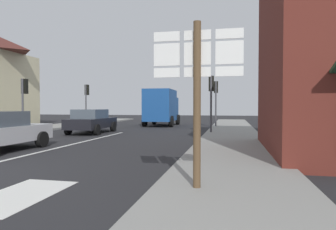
# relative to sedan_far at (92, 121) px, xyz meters

# --- Properties ---
(ground_plane) EXTENTS (80.00, 80.00, 0.00)m
(ground_plane) POSITION_rel_sedan_far_xyz_m (1.71, -1.28, -0.76)
(ground_plane) COLOR #232326
(sidewalk_right) EXTENTS (3.02, 44.00, 0.14)m
(sidewalk_right) POSITION_rel_sedan_far_xyz_m (8.49, -3.28, -0.69)
(sidewalk_right) COLOR gray
(sidewalk_right) RESTS_ON ground
(lane_centre_stripe) EXTENTS (0.16, 12.00, 0.01)m
(lane_centre_stripe) POSITION_rel_sedan_far_xyz_m (1.71, -5.28, -0.75)
(lane_centre_stripe) COLOR silver
(lane_centre_stripe) RESTS_ON ground
(lane_turn_arrow) EXTENTS (1.20, 2.20, 0.01)m
(lane_turn_arrow) POSITION_rel_sedan_far_xyz_m (4.61, -12.28, -0.75)
(lane_turn_arrow) COLOR silver
(lane_turn_arrow) RESTS_ON ground
(sedan_far) EXTENTS (2.10, 4.27, 1.47)m
(sedan_far) POSITION_rel_sedan_far_xyz_m (0.00, 0.00, 0.00)
(sedan_far) COLOR black
(sedan_far) RESTS_ON ground
(delivery_truck) EXTENTS (2.56, 5.04, 3.05)m
(delivery_truck) POSITION_rel_sedan_far_xyz_m (2.62, 7.83, 0.89)
(delivery_truck) COLOR #19478C
(delivery_truck) RESTS_ON ground
(route_sign_post) EXTENTS (1.66, 0.14, 3.20)m
(route_sign_post) POSITION_rel_sedan_far_xyz_m (7.81, -11.54, 1.24)
(route_sign_post) COLOR brown
(route_sign_post) RESTS_ON ground
(traffic_light_near_left) EXTENTS (0.30, 0.49, 3.32)m
(traffic_light_near_left) POSITION_rel_sedan_far_xyz_m (-3.85, -1.11, 1.70)
(traffic_light_near_left) COLOR #47474C
(traffic_light_near_left) RESTS_ON ground
(traffic_light_far_left) EXTENTS (0.30, 0.49, 3.55)m
(traffic_light_far_left) POSITION_rel_sedan_far_xyz_m (-3.85, 6.91, 1.87)
(traffic_light_far_left) COLOR #47474C
(traffic_light_far_left) RESTS_ON ground
(traffic_light_far_right) EXTENTS (0.30, 0.49, 3.60)m
(traffic_light_far_right) POSITION_rel_sedan_far_xyz_m (7.28, 6.44, 1.91)
(traffic_light_far_right) COLOR #47474C
(traffic_light_far_right) RESTS_ON ground
(traffic_light_near_right) EXTENTS (0.30, 0.49, 3.46)m
(traffic_light_near_right) POSITION_rel_sedan_far_xyz_m (7.28, 0.78, 1.80)
(traffic_light_near_right) COLOR #47474C
(traffic_light_near_right) RESTS_ON ground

